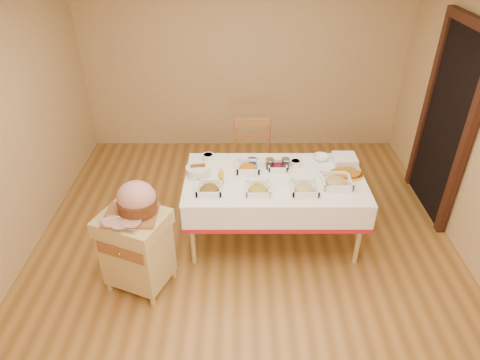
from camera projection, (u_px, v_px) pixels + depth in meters
name	position (u px, v px, depth m)	size (l,w,h in m)	color
room_shell	(246.00, 144.00, 3.78)	(5.00, 5.00, 5.00)	olive
doorway	(447.00, 121.00, 4.64)	(0.09, 1.10, 2.20)	black
dining_table	(274.00, 191.00, 4.41)	(1.82, 1.02, 0.76)	tan
butcher_cart	(137.00, 247.00, 3.89)	(0.71, 0.66, 0.81)	tan
dining_chair	(252.00, 163.00, 5.04)	(0.47, 0.45, 1.02)	brown
ham_on_board	(136.00, 201.00, 3.66)	(0.48, 0.46, 0.32)	brown
serving_dish_a	(209.00, 189.00, 4.09)	(0.24, 0.24, 0.11)	white
serving_dish_b	(258.00, 189.00, 4.09)	(0.23, 0.23, 0.09)	white
serving_dish_c	(305.00, 189.00, 4.09)	(0.25, 0.25, 0.10)	white
serving_dish_d	(336.00, 182.00, 4.20)	(0.28, 0.28, 0.11)	white
serving_dish_e	(248.00, 168.00, 4.42)	(0.25, 0.24, 0.11)	white
serving_dish_f	(277.00, 166.00, 4.46)	(0.21, 0.20, 0.09)	white
small_bowl_left	(208.00, 157.00, 4.63)	(0.13, 0.13, 0.06)	white
small_bowl_mid	(252.00, 161.00, 4.55)	(0.12, 0.12, 0.05)	navy
small_bowl_right	(295.00, 163.00, 4.51)	(0.12, 0.12, 0.06)	white
bowl_white_imported	(270.00, 162.00, 4.55)	(0.14, 0.14, 0.03)	white
bowl_small_imported	(321.00, 157.00, 4.62)	(0.17, 0.17, 0.05)	white
preserve_jar_left	(270.00, 164.00, 4.45)	(0.09, 0.09, 0.11)	silver
preserve_jar_right	(285.00, 164.00, 4.46)	(0.09, 0.09, 0.11)	silver
mustard_bottle	(221.00, 177.00, 4.20)	(0.05, 0.05, 0.17)	yellow
bread_basket	(198.00, 170.00, 4.35)	(0.25, 0.25, 0.11)	white
plate_stack	(345.00, 160.00, 4.54)	(0.24, 0.24, 0.09)	white
brass_platter	(346.00, 174.00, 4.35)	(0.33, 0.24, 0.04)	gold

